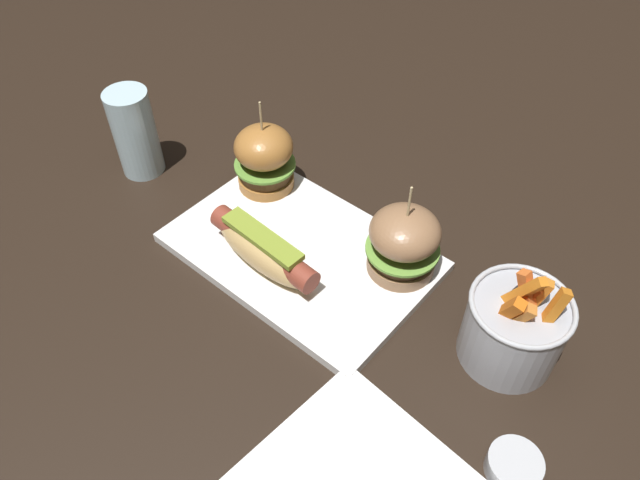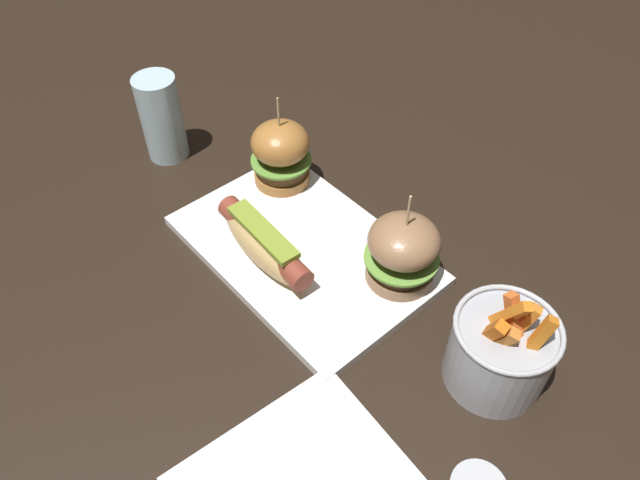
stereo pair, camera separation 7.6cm
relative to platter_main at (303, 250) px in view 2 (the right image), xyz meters
name	(u,v)px [view 2 (the right image)]	position (x,y,z in m)	size (l,w,h in m)	color
ground_plane	(303,253)	(0.00, 0.00, -0.01)	(3.00, 3.00, 0.00)	black
platter_main	(303,250)	(0.00, 0.00, 0.00)	(0.35, 0.23, 0.01)	white
hot_dog	(264,243)	(-0.02, -0.05, 0.04)	(0.18, 0.06, 0.05)	tan
slider_left	(281,153)	(-0.13, 0.07, 0.06)	(0.09, 0.09, 0.14)	#A66B30
slider_right	(403,251)	(0.12, 0.06, 0.06)	(0.10, 0.10, 0.14)	#926847
fries_bucket	(500,350)	(0.29, 0.04, 0.04)	(0.12, 0.12, 0.15)	#A8AAB2
water_glass	(162,118)	(-0.31, -0.02, 0.06)	(0.06, 0.06, 0.14)	silver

